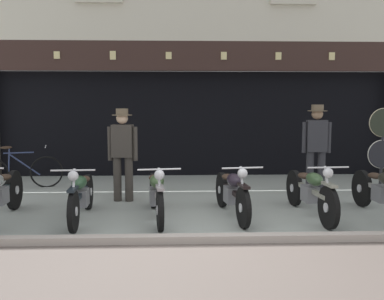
{
  "coord_description": "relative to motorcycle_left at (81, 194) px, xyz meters",
  "views": [
    {
      "loc": [
        -0.48,
        -5.35,
        1.83
      ],
      "look_at": [
        -0.17,
        2.82,
        0.92
      ],
      "focal_mm": 39.79,
      "sensor_mm": 36.0,
      "label": 1
    }
  ],
  "objects": [
    {
      "name": "tyre_sign_pole",
      "position": [
        5.85,
        2.22,
        0.64
      ],
      "size": [
        0.61,
        0.06,
        1.72
      ],
      "color": "#232328",
      "rests_on": "ground"
    },
    {
      "name": "motorcycle_right",
      "position": [
        4.8,
        0.01,
        0.01
      ],
      "size": [
        0.62,
        2.01,
        0.92
      ],
      "rotation": [
        0.0,
        0.0,
        3.18
      ],
      "color": "black",
      "rests_on": "ground"
    },
    {
      "name": "shopkeeper_center",
      "position": [
        4.24,
        1.63,
        0.6
      ],
      "size": [
        0.56,
        0.37,
        1.79
      ],
      "rotation": [
        0.0,
        0.0,
        3.05
      ],
      "color": "#2D2D33",
      "rests_on": "ground"
    },
    {
      "name": "advert_board_near",
      "position": [
        -0.59,
        4.17,
        1.23
      ],
      "size": [
        0.78,
        0.03,
        0.88
      ],
      "color": "beige"
    },
    {
      "name": "motorcycle_center_left",
      "position": [
        1.17,
        0.04,
        0.0
      ],
      "size": [
        0.62,
        2.01,
        0.9
      ],
      "rotation": [
        0.0,
        0.0,
        3.26
      ],
      "color": "black",
      "rests_on": "ground"
    },
    {
      "name": "motorcycle_center_right",
      "position": [
        3.65,
        0.08,
        0.01
      ],
      "size": [
        0.62,
        2.07,
        0.91
      ],
      "rotation": [
        0.0,
        0.0,
        3.21
      ],
      "color": "black",
      "rests_on": "ground"
    },
    {
      "name": "motorcycle_left",
      "position": [
        0.0,
        0.0,
        0.0
      ],
      "size": [
        0.62,
        1.94,
        0.89
      ],
      "rotation": [
        0.0,
        0.0,
        3.19
      ],
      "color": "black",
      "rests_on": "ground"
    },
    {
      "name": "salesman_left",
      "position": [
        0.5,
        1.28,
        0.55
      ],
      "size": [
        0.56,
        0.36,
        1.72
      ],
      "rotation": [
        0.0,
        0.0,
        3.03
      ],
      "color": "#38332D",
      "rests_on": "ground"
    },
    {
      "name": "motorcycle_center",
      "position": [
        2.38,
        0.1,
        0.0
      ],
      "size": [
        0.62,
        1.92,
        0.9
      ],
      "rotation": [
        0.0,
        0.0,
        3.27
      ],
      "color": "black",
      "rests_on": "ground"
    },
    {
      "name": "shop_facade",
      "position": [
        1.97,
        5.76,
        1.37
      ],
      "size": [
        10.85,
        4.42,
        6.68
      ],
      "color": "black",
      "rests_on": "ground"
    },
    {
      "name": "ground",
      "position": [
        1.97,
        -2.21,
        -0.45
      ],
      "size": [
        22.55,
        22.0,
        0.18
      ],
      "color": "gray"
    },
    {
      "name": "advert_board_far",
      "position": [
        -1.56,
        4.17,
        1.14
      ],
      "size": [
        0.82,
        0.03,
        0.97
      ],
      "color": "silver"
    },
    {
      "name": "leaning_bicycle",
      "position": [
        -1.88,
        2.54,
        -0.04
      ],
      "size": [
        1.74,
        0.64,
        0.94
      ],
      "rotation": [
        0.0,
        0.0,
        -1.3
      ],
      "color": "black",
      "rests_on": "ground"
    }
  ]
}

